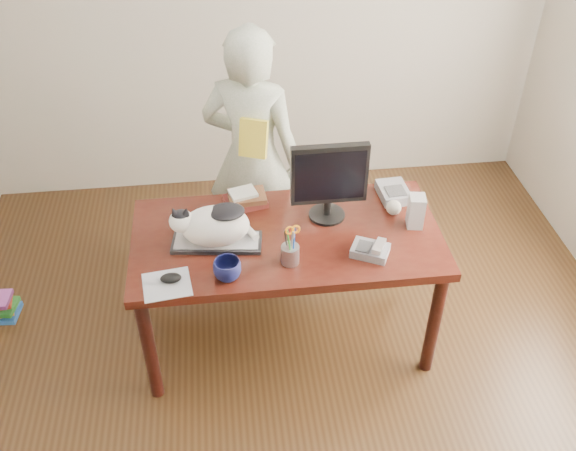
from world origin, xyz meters
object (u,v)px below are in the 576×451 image
at_px(keyboard, 217,242).
at_px(cat, 212,224).
at_px(desk, 285,247).
at_px(phone, 371,250).
at_px(person, 253,158).
at_px(coffee_mug, 227,270).
at_px(book_stack, 246,198).
at_px(pen_cup, 290,252).
at_px(monitor, 329,179).
at_px(calculator, 393,192).
at_px(speaker, 416,211).
at_px(baseball, 394,208).
at_px(mouse, 171,278).

distance_m(keyboard, cat, 0.12).
xyz_separation_m(desk, keyboard, (-0.36, -0.11, 0.16)).
xyz_separation_m(phone, person, (-0.52, 0.85, 0.04)).
relative_size(coffee_mug, book_stack, 0.53).
distance_m(pen_cup, coffee_mug, 0.32).
bearing_deg(keyboard, monitor, 21.49).
height_order(keyboard, person, person).
relative_size(cat, calculator, 2.07).
bearing_deg(person, book_stack, 101.12).
relative_size(desk, speaker, 8.81).
relative_size(speaker, baseball, 2.24).
xyz_separation_m(cat, baseball, (0.97, 0.14, -0.09)).
distance_m(phone, book_stack, 0.77).
bearing_deg(pen_cup, coffee_mug, -165.93).
height_order(monitor, book_stack, monitor).
distance_m(mouse, coffee_mug, 0.27).
distance_m(monitor, person, 0.67).
distance_m(phone, speaker, 0.35).
height_order(keyboard, cat, cat).
xyz_separation_m(speaker, calculator, (-0.05, 0.26, -0.06)).
bearing_deg(baseball, mouse, -161.41).
distance_m(book_stack, calculator, 0.82).
relative_size(keyboard, mouse, 4.32).
xyz_separation_m(mouse, coffee_mug, (0.27, -0.01, 0.03)).
bearing_deg(mouse, baseball, 11.11).
height_order(pen_cup, calculator, pen_cup).
bearing_deg(monitor, coffee_mug, -143.58).
distance_m(cat, person, 0.73).
xyz_separation_m(pen_cup, mouse, (-0.58, -0.07, -0.04)).
bearing_deg(cat, mouse, -122.55).
bearing_deg(monitor, phone, -62.63).
relative_size(speaker, person, 0.11).
relative_size(keyboard, monitor, 1.05).
relative_size(coffee_mug, speaker, 0.74).
distance_m(coffee_mug, person, 0.96).
xyz_separation_m(cat, pen_cup, (0.37, -0.18, -0.07)).
relative_size(pen_cup, speaker, 1.25).
height_order(cat, calculator, cat).
bearing_deg(cat, calculator, 23.83).
bearing_deg(monitor, keyboard, -165.93).
bearing_deg(speaker, mouse, -157.90).
distance_m(pen_cup, baseball, 0.68).
bearing_deg(book_stack, coffee_mug, -111.21).
bearing_deg(monitor, cat, -166.23).
xyz_separation_m(monitor, speaker, (0.44, -0.12, -0.16)).
bearing_deg(desk, phone, -35.15).
relative_size(pen_cup, calculator, 1.05).
xyz_separation_m(book_stack, calculator, (0.82, -0.03, -0.01)).
bearing_deg(speaker, phone, -134.63).
bearing_deg(pen_cup, speaker, 17.41).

